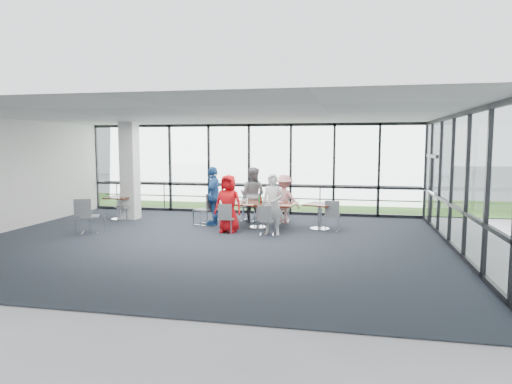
% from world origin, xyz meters
% --- Properties ---
extents(floor, '(12.00, 10.00, 0.02)m').
position_xyz_m(floor, '(0.00, 0.00, -0.01)').
color(floor, '#232832').
rests_on(floor, ground).
extents(ceiling, '(12.00, 10.00, 0.04)m').
position_xyz_m(ceiling, '(0.00, 0.00, 3.20)').
color(ceiling, silver).
rests_on(ceiling, ground).
extents(wall_front, '(12.00, 0.10, 3.20)m').
position_xyz_m(wall_front, '(0.00, -5.00, 1.60)').
color(wall_front, silver).
rests_on(wall_front, ground).
extents(curtain_wall_back, '(12.00, 0.10, 3.20)m').
position_xyz_m(curtain_wall_back, '(0.00, 5.00, 1.60)').
color(curtain_wall_back, white).
rests_on(curtain_wall_back, ground).
extents(curtain_wall_right, '(0.10, 10.00, 3.20)m').
position_xyz_m(curtain_wall_right, '(6.00, 0.00, 1.60)').
color(curtain_wall_right, white).
rests_on(curtain_wall_right, ground).
extents(exit_door, '(0.12, 1.60, 2.10)m').
position_xyz_m(exit_door, '(6.00, 3.75, 1.05)').
color(exit_door, black).
rests_on(exit_door, ground).
extents(structural_column, '(0.50, 0.50, 3.20)m').
position_xyz_m(structural_column, '(-3.60, 3.00, 1.60)').
color(structural_column, silver).
rests_on(structural_column, ground).
extents(apron, '(80.00, 70.00, 0.02)m').
position_xyz_m(apron, '(0.00, 10.00, -0.02)').
color(apron, slate).
rests_on(apron, ground).
extents(grass_strip, '(80.00, 5.00, 0.01)m').
position_xyz_m(grass_strip, '(0.00, 8.00, 0.01)').
color(grass_strip, '#35581D').
rests_on(grass_strip, ground).
extents(hangar_main, '(24.00, 10.00, 6.00)m').
position_xyz_m(hangar_main, '(4.00, 32.00, 3.00)').
color(hangar_main, silver).
rests_on(hangar_main, ground).
extents(hangar_aux, '(10.00, 6.00, 4.00)m').
position_xyz_m(hangar_aux, '(-18.00, 28.00, 2.00)').
color(hangar_aux, silver).
rests_on(hangar_aux, ground).
extents(guard_rail, '(12.00, 0.06, 0.06)m').
position_xyz_m(guard_rail, '(0.00, 5.60, 0.50)').
color(guard_rail, '#2D2D33').
rests_on(guard_rail, ground).
extents(main_table, '(2.31, 1.41, 0.75)m').
position_xyz_m(main_table, '(0.89, 2.24, 0.65)').
color(main_table, '#3D140B').
rests_on(main_table, ground).
extents(side_table_left, '(0.79, 0.79, 0.75)m').
position_xyz_m(side_table_left, '(-3.90, 2.78, 0.62)').
color(side_table_left, '#3D140B').
rests_on(side_table_left, ground).
extents(side_table_right, '(1.00, 1.00, 0.75)m').
position_xyz_m(side_table_right, '(2.71, 2.35, 0.62)').
color(side_table_right, '#3D140B').
rests_on(side_table_right, ground).
extents(diner_near_left, '(0.86, 0.62, 1.63)m').
position_xyz_m(diner_near_left, '(0.21, 1.38, 0.82)').
color(diner_near_left, red).
rests_on(diner_near_left, ground).
extents(diner_near_right, '(0.63, 0.47, 1.68)m').
position_xyz_m(diner_near_right, '(1.49, 1.30, 0.84)').
color(diner_near_right, silver).
rests_on(diner_near_right, ground).
extents(diner_far_left, '(0.93, 0.66, 1.75)m').
position_xyz_m(diner_far_left, '(0.51, 3.20, 0.88)').
color(diner_far_left, slate).
rests_on(diner_far_left, ground).
extents(diner_far_right, '(1.09, 0.75, 1.53)m').
position_xyz_m(diner_far_right, '(1.54, 3.15, 0.76)').
color(diner_far_right, '#D68B89').
rests_on(diner_far_right, ground).
extents(diner_end, '(0.64, 1.09, 1.80)m').
position_xyz_m(diner_end, '(-0.55, 2.42, 0.90)').
color(diner_end, '#295DA0').
rests_on(diner_end, ground).
extents(chair_main_nl, '(0.45, 0.45, 0.81)m').
position_xyz_m(chair_main_nl, '(0.21, 1.28, 0.41)').
color(chair_main_nl, slate).
rests_on(chair_main_nl, ground).
extents(chair_main_nr, '(0.45, 0.45, 0.81)m').
position_xyz_m(chair_main_nr, '(1.35, 1.16, 0.41)').
color(chair_main_nr, slate).
rests_on(chair_main_nr, ground).
extents(chair_main_fl, '(0.54, 0.54, 0.95)m').
position_xyz_m(chair_main_fl, '(0.37, 3.32, 0.48)').
color(chair_main_fl, slate).
rests_on(chair_main_fl, ground).
extents(chair_main_fr, '(0.44, 0.44, 0.86)m').
position_xyz_m(chair_main_fr, '(1.45, 3.35, 0.43)').
color(chair_main_fr, slate).
rests_on(chair_main_fr, ground).
extents(chair_main_end, '(0.58, 0.58, 0.95)m').
position_xyz_m(chair_main_end, '(-0.84, 2.35, 0.47)').
color(chair_main_end, slate).
rests_on(chair_main_end, ground).
extents(chair_spare_la, '(0.62, 0.62, 0.96)m').
position_xyz_m(chair_spare_la, '(-3.52, 0.41, 0.48)').
color(chair_spare_la, slate).
rests_on(chair_spare_la, ground).
extents(chair_spare_lb, '(0.51, 0.51, 0.86)m').
position_xyz_m(chair_spare_lb, '(-3.72, 2.72, 0.43)').
color(chair_spare_lb, slate).
rests_on(chair_spare_lb, ground).
extents(chair_spare_r, '(0.44, 0.44, 0.87)m').
position_xyz_m(chair_spare_r, '(3.06, 2.19, 0.43)').
color(chair_spare_r, slate).
rests_on(chair_spare_r, ground).
extents(plate_nl, '(0.28, 0.28, 0.01)m').
position_xyz_m(plate_nl, '(0.28, 1.92, 0.76)').
color(plate_nl, white).
rests_on(plate_nl, main_table).
extents(plate_nr, '(0.24, 0.24, 0.01)m').
position_xyz_m(plate_nr, '(1.48, 1.82, 0.76)').
color(plate_nr, white).
rests_on(plate_nr, main_table).
extents(plate_fl, '(0.24, 0.24, 0.01)m').
position_xyz_m(plate_fl, '(0.31, 2.65, 0.76)').
color(plate_fl, white).
rests_on(plate_fl, main_table).
extents(plate_fr, '(0.28, 0.28, 0.01)m').
position_xyz_m(plate_fr, '(1.44, 2.53, 0.76)').
color(plate_fr, white).
rests_on(plate_fr, main_table).
extents(plate_end, '(0.24, 0.24, 0.01)m').
position_xyz_m(plate_end, '(-0.03, 2.37, 0.76)').
color(plate_end, white).
rests_on(plate_end, main_table).
extents(tumbler_a, '(0.07, 0.07, 0.15)m').
position_xyz_m(tumbler_a, '(0.59, 2.04, 0.82)').
color(tumbler_a, white).
rests_on(tumbler_a, main_table).
extents(tumbler_b, '(0.07, 0.07, 0.13)m').
position_xyz_m(tumbler_b, '(1.18, 1.94, 0.82)').
color(tumbler_b, white).
rests_on(tumbler_b, main_table).
extents(tumbler_c, '(0.07, 0.07, 0.13)m').
position_xyz_m(tumbler_c, '(0.93, 2.48, 0.82)').
color(tumbler_c, white).
rests_on(tumbler_c, main_table).
extents(tumbler_d, '(0.07, 0.07, 0.14)m').
position_xyz_m(tumbler_d, '(0.06, 2.15, 0.82)').
color(tumbler_d, white).
rests_on(tumbler_d, main_table).
extents(menu_a, '(0.36, 0.30, 0.00)m').
position_xyz_m(menu_a, '(0.70, 1.71, 0.75)').
color(menu_a, silver).
rests_on(menu_a, main_table).
extents(menu_b, '(0.33, 0.24, 0.00)m').
position_xyz_m(menu_b, '(1.80, 1.84, 0.75)').
color(menu_b, silver).
rests_on(menu_b, main_table).
extents(menu_c, '(0.36, 0.32, 0.00)m').
position_xyz_m(menu_c, '(1.10, 2.64, 0.75)').
color(menu_c, silver).
rests_on(menu_c, main_table).
extents(condiment_caddy, '(0.10, 0.07, 0.04)m').
position_xyz_m(condiment_caddy, '(1.01, 2.31, 0.77)').
color(condiment_caddy, black).
rests_on(condiment_caddy, main_table).
extents(ketchup_bottle, '(0.06, 0.06, 0.18)m').
position_xyz_m(ketchup_bottle, '(0.94, 2.32, 0.84)').
color(ketchup_bottle, '#B90E07').
rests_on(ketchup_bottle, main_table).
extents(green_bottle, '(0.05, 0.05, 0.20)m').
position_xyz_m(green_bottle, '(0.92, 2.28, 0.85)').
color(green_bottle, '#167D30').
rests_on(green_bottle, main_table).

